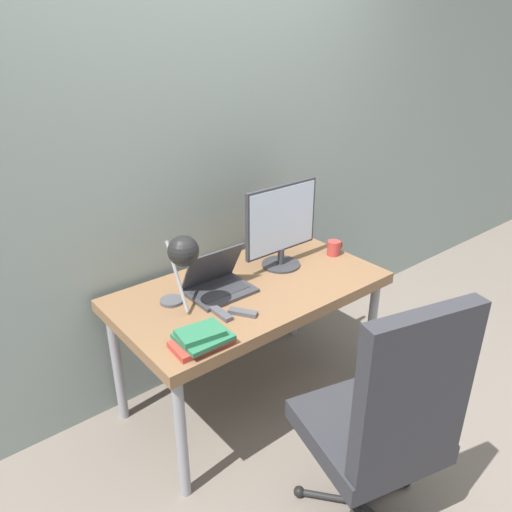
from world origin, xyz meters
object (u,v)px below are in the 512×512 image
Objects in this scene: office_chair at (386,418)px; book_stack at (202,338)px; monitor at (281,224)px; mug at (334,248)px; laptop at (218,283)px; desk_lamp at (182,255)px.

book_stack is at bearing 118.74° from office_chair.
mug is (0.33, -0.09, -0.20)m from monitor.
book_stack is at bearing -133.53° from laptop.
office_chair is (0.29, -0.93, -0.43)m from desk_lamp.
book_stack is at bearing -154.82° from monitor.
monitor reaches higher than laptop.
desk_lamp is at bearing 72.67° from book_stack.
laptop is 0.48m from monitor.
office_chair reaches higher than book_stack.
office_chair reaches higher than laptop.
monitor is 1.16m from office_chair.
desk_lamp is 1.51× the size of book_stack.
monitor reaches higher than desk_lamp.
monitor reaches higher than office_chair.
monitor is 0.86m from book_stack.
desk_lamp is 0.37m from book_stack.
mug is at bearing -15.31° from monitor.
desk_lamp reaches higher than laptop.
laptop is at bearing 18.59° from desk_lamp.
book_stack is 1.11m from mug.
desk_lamp is 0.35× the size of office_chair.
desk_lamp is 1.06m from office_chair.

